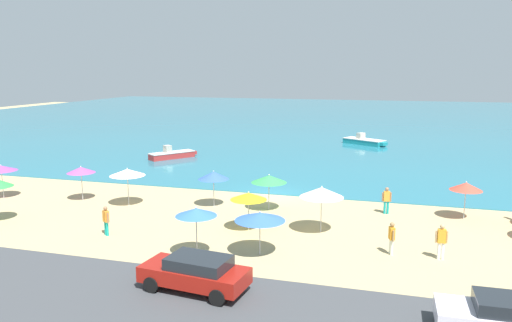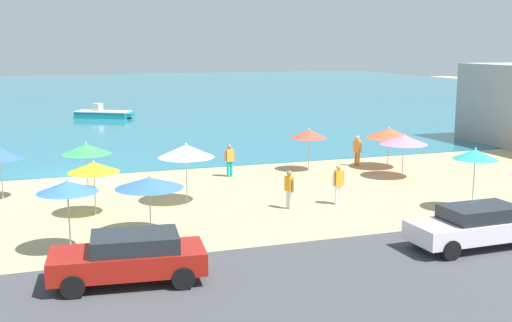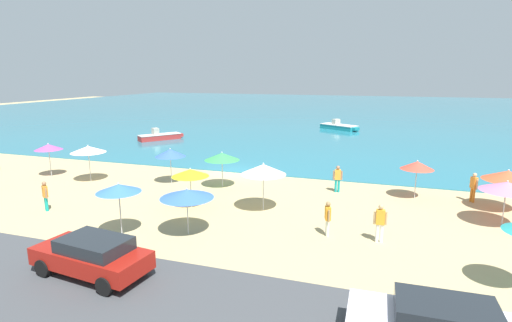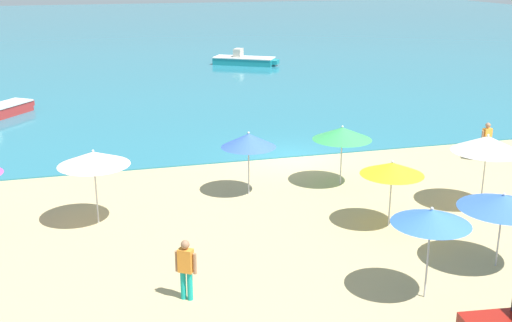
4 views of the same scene
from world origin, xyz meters
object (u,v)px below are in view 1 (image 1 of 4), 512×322
beach_umbrella_9 (269,179)px  beach_umbrella_3 (127,172)px  skiff_offshore (172,155)px  parked_car_1 (509,317)px  beach_umbrella_11 (466,186)px  skiff_nearshore (364,141)px  bather_1 (392,237)px  parked_car_2 (195,272)px  beach_umbrella_5 (1,168)px  beach_umbrella_8 (322,192)px  bather_3 (387,199)px  beach_umbrella_0 (196,212)px  bather_0 (106,219)px  beach_umbrella_1 (81,170)px  bather_4 (441,240)px  beach_umbrella_4 (214,175)px  beach_umbrella_7 (260,217)px

beach_umbrella_9 → beach_umbrella_3: bearing=-170.8°
skiff_offshore → parked_car_1: bearing=-47.6°
beach_umbrella_11 → skiff_nearshore: bearing=105.4°
bather_1 → parked_car_2: 9.69m
beach_umbrella_5 → bather_1: (25.71, -3.56, -1.19)m
beach_umbrella_5 → bather_1: 25.98m
bather_1 → beach_umbrella_8: bearing=147.9°
beach_umbrella_11 → bather_3: (-4.43, -0.15, -1.04)m
beach_umbrella_0 → skiff_offshore: bearing=118.0°
beach_umbrella_9 → bather_0: 10.04m
bather_1 → skiff_nearshore: bather_1 is taller
beach_umbrella_0 → parked_car_1: 13.28m
beach_umbrella_1 → bather_4: size_ratio=1.38×
beach_umbrella_5 → bather_1: size_ratio=1.47×
beach_umbrella_0 → parked_car_1: size_ratio=0.55×
parked_car_2 → skiff_nearshore: (3.64, 41.48, -0.40)m
beach_umbrella_8 → bather_1: beach_umbrella_8 is taller
beach_umbrella_4 → skiff_nearshore: beach_umbrella_4 is taller
beach_umbrella_7 → beach_umbrella_9: 7.66m
beach_umbrella_8 → bather_3: size_ratio=1.56×
beach_umbrella_5 → beach_umbrella_9: size_ratio=1.02×
beach_umbrella_7 → beach_umbrella_11: (9.99, 8.86, 0.08)m
bather_1 → parked_car_1: (3.81, -6.83, -0.08)m
beach_umbrella_7 → bather_3: beach_umbrella_7 is taller
beach_umbrella_9 → bather_0: beach_umbrella_9 is taller
beach_umbrella_3 → parked_car_1: size_ratio=0.56×
skiff_nearshore → beach_umbrella_5: bearing=-124.8°
bather_4 → skiff_nearshore: size_ratio=0.32×
beach_umbrella_0 → beach_umbrella_8: bearing=45.4°
beach_umbrella_3 → bather_3: beach_umbrella_3 is taller
beach_umbrella_4 → beach_umbrella_9: 3.62m
beach_umbrella_1 → bather_3: beach_umbrella_1 is taller
beach_umbrella_4 → parked_car_2: (3.77, -11.93, -1.21)m
beach_umbrella_8 → bather_1: bearing=-32.1°
beach_umbrella_1 → beach_umbrella_8: 16.57m
beach_umbrella_8 → beach_umbrella_0: bearing=-134.6°
bather_4 → beach_umbrella_0: bearing=-165.8°
bather_4 → parked_car_1: bather_4 is taller
beach_umbrella_7 → parked_car_2: beach_umbrella_7 is taller
beach_umbrella_3 → beach_umbrella_0: bearing=-42.5°
beach_umbrella_7 → beach_umbrella_9: size_ratio=1.05×
beach_umbrella_0 → bather_0: size_ratio=1.52×
beach_umbrella_1 → bather_4: (22.36, -4.56, -1.13)m
beach_umbrella_7 → skiff_offshore: size_ratio=0.53×
beach_umbrella_9 → bather_3: (7.08, 1.20, -1.07)m
beach_umbrella_0 → beach_umbrella_3: 10.48m
beach_umbrella_0 → beach_umbrella_3: beach_umbrella_3 is taller
beach_umbrella_5 → skiff_nearshore: size_ratio=0.44×
beach_umbrella_0 → skiff_offshore: size_ratio=0.53×
beach_umbrella_5 → parked_car_1: bearing=-19.4°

